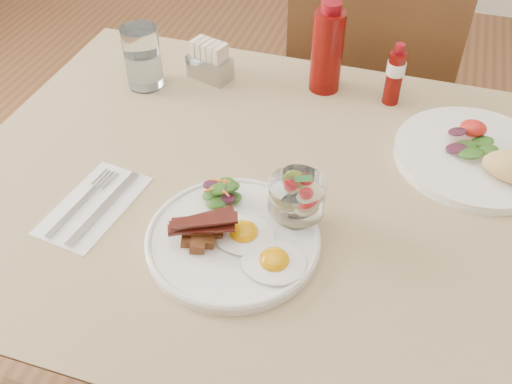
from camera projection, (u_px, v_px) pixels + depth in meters
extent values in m
cylinder|color=#55331A|center=(140.00, 170.00, 1.66)|extent=(0.06, 0.06, 0.71)
cube|color=#55331A|center=(321.00, 203.00, 1.02)|extent=(1.30, 0.85, 0.04)
cube|color=tan|center=(322.00, 195.00, 1.00)|extent=(1.33, 0.88, 0.00)
cylinder|color=#55331A|center=(293.00, 186.00, 1.80)|extent=(0.04, 0.04, 0.45)
cylinder|color=#55331A|center=(408.00, 210.00, 1.72)|extent=(0.04, 0.04, 0.45)
cylinder|color=#55331A|center=(318.00, 121.00, 2.05)|extent=(0.04, 0.04, 0.45)
cylinder|color=#55331A|center=(420.00, 140.00, 1.97)|extent=(0.04, 0.04, 0.45)
cube|color=#55331A|center=(369.00, 101.00, 1.72)|extent=(0.42, 0.42, 0.03)
cube|color=#55331A|center=(369.00, 65.00, 1.42)|extent=(0.42, 0.03, 0.46)
cylinder|color=white|center=(233.00, 240.00, 0.91)|extent=(0.28, 0.28, 0.02)
ellipsoid|color=white|center=(274.00, 262.00, 0.86)|extent=(0.11, 0.09, 0.01)
ellipsoid|color=orange|center=(274.00, 260.00, 0.86)|extent=(0.05, 0.05, 0.03)
ellipsoid|color=white|center=(244.00, 234.00, 0.90)|extent=(0.11, 0.09, 0.01)
ellipsoid|color=orange|center=(244.00, 232.00, 0.90)|extent=(0.05, 0.05, 0.03)
cube|color=brown|center=(199.00, 232.00, 0.90)|extent=(0.02, 0.02, 0.02)
cube|color=brown|center=(208.00, 240.00, 0.89)|extent=(0.02, 0.02, 0.02)
cube|color=brown|center=(188.00, 240.00, 0.89)|extent=(0.02, 0.02, 0.02)
cube|color=brown|center=(216.00, 233.00, 0.90)|extent=(0.02, 0.02, 0.02)
cube|color=brown|center=(198.00, 245.00, 0.88)|extent=(0.02, 0.02, 0.02)
cube|color=brown|center=(192.00, 229.00, 0.91)|extent=(0.02, 0.02, 0.02)
cube|color=brown|center=(206.00, 229.00, 0.88)|extent=(0.02, 0.02, 0.02)
cube|color=brown|center=(197.00, 230.00, 0.88)|extent=(0.02, 0.02, 0.02)
cube|color=brown|center=(212.00, 227.00, 0.89)|extent=(0.02, 0.02, 0.02)
cube|color=#53170D|center=(200.00, 226.00, 0.88)|extent=(0.10, 0.06, 0.01)
cube|color=#53170D|center=(202.00, 228.00, 0.87)|extent=(0.10, 0.05, 0.01)
cube|color=#53170D|center=(202.00, 219.00, 0.88)|extent=(0.10, 0.07, 0.01)
cube|color=#53170D|center=(205.00, 221.00, 0.87)|extent=(0.10, 0.06, 0.01)
ellipsoid|color=#1D4412|center=(221.00, 199.00, 0.96)|extent=(0.05, 0.04, 0.01)
ellipsoid|color=#1D4412|center=(232.00, 198.00, 0.96)|extent=(0.04, 0.03, 0.01)
ellipsoid|color=#371123|center=(217.00, 189.00, 0.97)|extent=(0.04, 0.03, 0.01)
ellipsoid|color=#1D4412|center=(217.00, 203.00, 0.95)|extent=(0.04, 0.04, 0.01)
ellipsoid|color=#1D4412|center=(211.00, 195.00, 0.95)|extent=(0.04, 0.03, 0.01)
ellipsoid|color=#371123|center=(228.00, 198.00, 0.94)|extent=(0.03, 0.03, 0.01)
ellipsoid|color=#1D4412|center=(225.00, 183.00, 0.96)|extent=(0.04, 0.03, 0.01)
ellipsoid|color=#1D4412|center=(231.00, 187.00, 0.95)|extent=(0.04, 0.03, 0.01)
ellipsoid|color=#371123|center=(210.00, 184.00, 0.95)|extent=(0.03, 0.03, 0.01)
ellipsoid|color=#1D4412|center=(218.00, 189.00, 0.94)|extent=(0.04, 0.03, 0.01)
ellipsoid|color=#1D4412|center=(228.00, 188.00, 0.94)|extent=(0.03, 0.03, 0.01)
cylinder|color=#FF5D1A|center=(224.00, 186.00, 0.94)|extent=(0.01, 0.04, 0.01)
cylinder|color=#FF5D1A|center=(220.00, 181.00, 0.95)|extent=(0.04, 0.00, 0.01)
cylinder|color=#FF5D1A|center=(223.00, 190.00, 0.94)|extent=(0.03, 0.03, 0.01)
cylinder|color=#FF5D1A|center=(214.00, 188.00, 0.94)|extent=(0.03, 0.03, 0.01)
cylinder|color=white|center=(296.00, 216.00, 0.93)|extent=(0.05, 0.05, 0.01)
cylinder|color=white|center=(296.00, 211.00, 0.92)|extent=(0.02, 0.02, 0.02)
cylinder|color=white|center=(297.00, 196.00, 0.90)|extent=(0.09, 0.09, 0.05)
cylinder|color=beige|center=(291.00, 195.00, 0.92)|extent=(0.03, 0.03, 0.01)
cylinder|color=beige|center=(304.00, 204.00, 0.90)|extent=(0.03, 0.03, 0.01)
cylinder|color=beige|center=(302.00, 191.00, 0.91)|extent=(0.03, 0.03, 0.01)
cylinder|color=#8AB938|center=(294.00, 182.00, 0.90)|extent=(0.04, 0.04, 0.01)
cone|color=red|center=(303.00, 193.00, 0.88)|extent=(0.03, 0.03, 0.03)
cone|color=red|center=(288.00, 184.00, 0.88)|extent=(0.03, 0.03, 0.03)
cone|color=red|center=(304.00, 178.00, 0.89)|extent=(0.03, 0.03, 0.03)
ellipsoid|color=#2B7834|center=(301.00, 179.00, 0.87)|extent=(0.02, 0.01, 0.00)
ellipsoid|color=#2B7834|center=(306.00, 178.00, 0.87)|extent=(0.02, 0.01, 0.00)
cylinder|color=white|center=(475.00, 156.00, 1.06)|extent=(0.30, 0.30, 0.02)
ellipsoid|color=#1D4412|center=(464.00, 146.00, 1.06)|extent=(0.05, 0.04, 0.01)
ellipsoid|color=#1D4412|center=(483.00, 141.00, 1.07)|extent=(0.05, 0.04, 0.01)
ellipsoid|color=#371123|center=(456.00, 148.00, 1.05)|extent=(0.04, 0.03, 0.01)
ellipsoid|color=#1D4412|center=(471.00, 153.00, 1.03)|extent=(0.05, 0.04, 0.01)
ellipsoid|color=#1D4412|center=(488.00, 150.00, 1.04)|extent=(0.04, 0.03, 0.01)
ellipsoid|color=#371123|center=(457.00, 132.00, 1.07)|extent=(0.04, 0.03, 0.01)
ellipsoid|color=red|center=(472.00, 130.00, 1.08)|extent=(0.05, 0.04, 0.03)
cylinder|color=#5F0705|center=(327.00, 52.00, 1.19)|extent=(0.07, 0.07, 0.18)
cylinder|color=maroon|center=(331.00, 7.00, 1.12)|extent=(0.04, 0.04, 0.02)
cylinder|color=#5F0705|center=(394.00, 78.00, 1.17)|extent=(0.03, 0.03, 0.12)
cylinder|color=white|center=(396.00, 68.00, 1.16)|extent=(0.04, 0.04, 0.03)
cylinder|color=maroon|center=(400.00, 49.00, 1.13)|extent=(0.02, 0.02, 0.02)
cube|color=#B0B0B4|center=(210.00, 67.00, 1.26)|extent=(0.11, 0.08, 0.05)
cube|color=beige|center=(198.00, 50.00, 1.26)|extent=(0.02, 0.04, 0.06)
cube|color=beige|center=(204.00, 52.00, 1.25)|extent=(0.02, 0.04, 0.06)
cube|color=beige|center=(209.00, 54.00, 1.24)|extent=(0.02, 0.04, 0.06)
cube|color=beige|center=(215.00, 57.00, 1.24)|extent=(0.02, 0.04, 0.06)
cube|color=beige|center=(221.00, 59.00, 1.23)|extent=(0.02, 0.04, 0.06)
cylinder|color=white|center=(143.00, 57.00, 1.22)|extent=(0.08, 0.08, 0.13)
cylinder|color=silver|center=(144.00, 69.00, 1.23)|extent=(0.07, 0.07, 0.08)
cube|color=white|center=(94.00, 205.00, 0.98)|extent=(0.14, 0.22, 0.00)
cube|color=#B0B0B4|center=(104.00, 207.00, 0.97)|extent=(0.04, 0.19, 0.00)
cube|color=#B0B0B4|center=(73.00, 211.00, 0.96)|extent=(0.03, 0.13, 0.00)
cube|color=#B0B0B4|center=(99.00, 177.00, 1.03)|extent=(0.01, 0.05, 0.00)
cube|color=#B0B0B4|center=(103.00, 178.00, 1.03)|extent=(0.01, 0.05, 0.00)
cube|color=#B0B0B4|center=(107.00, 179.00, 1.02)|extent=(0.01, 0.05, 0.00)
cube|color=#B0B0B4|center=(111.00, 181.00, 1.02)|extent=(0.01, 0.05, 0.00)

